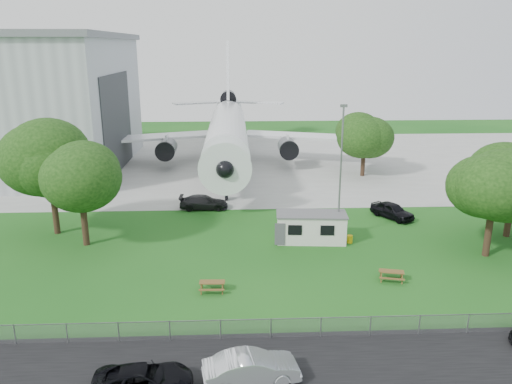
{
  "coord_description": "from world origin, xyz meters",
  "views": [
    {
      "loc": [
        -1.05,
        -35.66,
        16.85
      ],
      "look_at": [
        0.88,
        8.0,
        4.0
      ],
      "focal_mm": 35.0,
      "sensor_mm": 36.0,
      "label": 1
    }
  ],
  "objects_px": {
    "picnic_east": "(391,280)",
    "car_centre_sedan": "(251,369)",
    "site_cabin": "(311,227)",
    "airliner": "(227,129)",
    "picnic_west": "(212,291)"
  },
  "relations": [
    {
      "from": "site_cabin",
      "to": "picnic_east",
      "type": "bearing_deg",
      "value": -59.17
    },
    {
      "from": "picnic_east",
      "to": "car_centre_sedan",
      "type": "height_order",
      "value": "car_centre_sedan"
    },
    {
      "from": "airliner",
      "to": "picnic_west",
      "type": "relative_size",
      "value": 26.52
    },
    {
      "from": "picnic_east",
      "to": "car_centre_sedan",
      "type": "bearing_deg",
      "value": -120.72
    },
    {
      "from": "airliner",
      "to": "picnic_west",
      "type": "bearing_deg",
      "value": -91.1
    },
    {
      "from": "car_centre_sedan",
      "to": "site_cabin",
      "type": "bearing_deg",
      "value": -27.43
    },
    {
      "from": "site_cabin",
      "to": "picnic_west",
      "type": "relative_size",
      "value": 3.8
    },
    {
      "from": "airliner",
      "to": "picnic_west",
      "type": "distance_m",
      "value": 39.62
    },
    {
      "from": "site_cabin",
      "to": "picnic_west",
      "type": "xyz_separation_m",
      "value": [
        -8.48,
        -9.21,
        -1.31
      ]
    },
    {
      "from": "airliner",
      "to": "picnic_west",
      "type": "xyz_separation_m",
      "value": [
        -0.75,
        -39.26,
        -5.27
      ]
    },
    {
      "from": "airliner",
      "to": "car_centre_sedan",
      "type": "bearing_deg",
      "value": -88.05
    },
    {
      "from": "site_cabin",
      "to": "picnic_west",
      "type": "height_order",
      "value": "site_cabin"
    },
    {
      "from": "airliner",
      "to": "site_cabin",
      "type": "height_order",
      "value": "airliner"
    },
    {
      "from": "site_cabin",
      "to": "car_centre_sedan",
      "type": "relative_size",
      "value": 1.37
    },
    {
      "from": "airliner",
      "to": "car_centre_sedan",
      "type": "relative_size",
      "value": 9.53
    }
  ]
}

